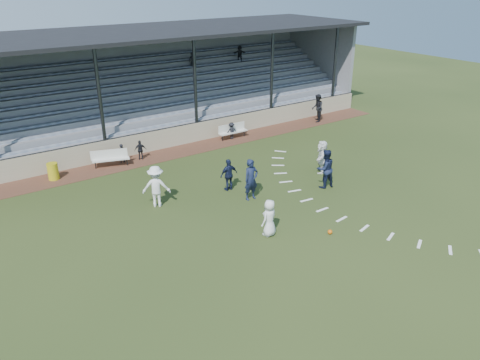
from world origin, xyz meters
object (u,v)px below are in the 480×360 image
Objects in this scene: bench_left at (110,157)px; player_navy_lead at (251,180)px; football at (330,232)px; player_white_lead at (269,218)px; trash_bin at (53,171)px; official at (317,108)px; bench_right at (232,130)px.

bench_left is 8.76m from player_navy_lead.
football is (4.78, -12.31, -0.48)m from bench_left.
player_white_lead is 3.43m from player_navy_lead.
player_white_lead is at bearing -62.11° from trash_bin.
official is at bearing -155.08° from player_white_lead.
football is at bearing 131.42° from player_white_lead.
trash_bin is at bearing -48.51° from official.
bench_left is 11.23m from player_white_lead.
trash_bin is (-3.09, -0.03, -0.12)m from bench_left.
player_white_lead is at bearing -112.05° from player_navy_lead.
official is at bearing -0.70° from trash_bin.
bench_left is 15.39m from official.
player_white_lead is 0.79× the size of player_navy_lead.
bench_left is 1.02× the size of official.
player_white_lead is at bearing 146.48° from football.
trash_bin is 0.44× the size of player_navy_lead.
trash_bin is 12.32m from player_white_lead.
player_navy_lead reaches higher than trash_bin.
player_white_lead is (2.67, -10.91, 0.21)m from bench_left.
player_navy_lead reaches higher than bench_right.
bench_right is 2.26× the size of trash_bin.
bench_left is 1.01× the size of bench_right.
football is (7.87, -12.28, -0.36)m from trash_bin.
football is at bearing -57.34° from trash_bin.
bench_right reaches higher than trash_bin.
trash_bin is at bearing -161.44° from bench_left.
bench_left reaches higher than football.
football is at bearing 0.88° from official.
bench_right is at bearing 19.12° from bench_left.
bench_right is 7.11m from official.
bench_right is 1.01× the size of official.
player_navy_lead is at bearing -44.46° from bench_left.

